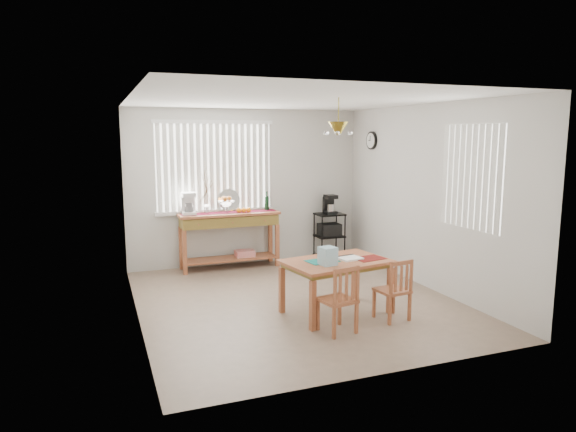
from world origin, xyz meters
name	(u,v)px	position (x,y,z in m)	size (l,w,h in m)	color
ground	(296,301)	(0.00, 0.00, -0.01)	(4.00, 4.50, 0.01)	#8D735F
room_shell	(296,173)	(0.00, 0.01, 1.69)	(4.20, 4.70, 2.70)	silver
sideboard	(230,226)	(-0.37, 2.00, 0.69)	(1.64, 0.46, 0.92)	#AF613B
sideboard_items	(212,205)	(-0.65, 2.02, 1.06)	(1.56, 0.39, 0.71)	maroon
wire_cart	(329,231)	(1.43, 2.00, 0.49)	(0.48, 0.38, 0.81)	black
cart_items	(330,205)	(1.43, 2.01, 0.96)	(0.19, 0.23, 0.33)	black
dining_table	(336,266)	(0.29, -0.60, 0.59)	(1.36, 1.00, 0.66)	#AF613B
table_items	(333,257)	(0.19, -0.73, 0.74)	(1.01, 0.45, 0.21)	#14746D
chair_left	(339,300)	(0.04, -1.20, 0.38)	(0.42, 0.42, 0.77)	#AF613B
chair_right	(394,290)	(0.82, -1.07, 0.36)	(0.38, 0.38, 0.74)	#AF613B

